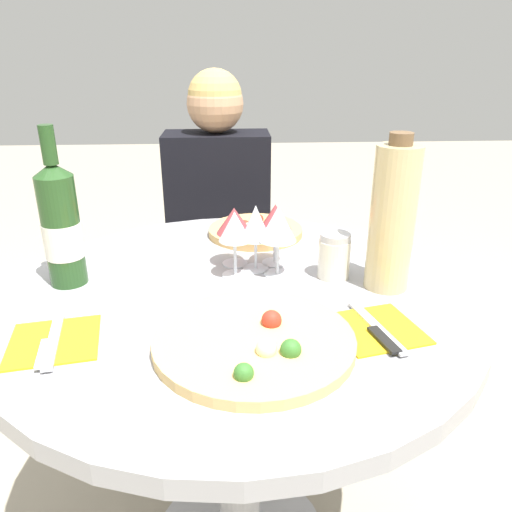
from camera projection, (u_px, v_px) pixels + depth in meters
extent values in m
cylinder|color=#B2B2B7|center=(239.00, 434.00, 1.19)|extent=(0.10, 0.10, 0.69)
cylinder|color=#9E9EA3|center=(236.00, 300.00, 1.05)|extent=(0.99, 0.99, 0.04)
cylinder|color=silver|center=(223.00, 372.00, 2.02)|extent=(0.35, 0.35, 0.01)
cylinder|color=silver|center=(222.00, 330.00, 1.94)|extent=(0.06, 0.06, 0.41)
cube|color=silver|center=(220.00, 279.00, 1.86)|extent=(0.39, 0.39, 0.03)
cube|color=silver|center=(219.00, 207.00, 1.94)|extent=(0.39, 0.02, 0.42)
cube|color=black|center=(222.00, 348.00, 1.80)|extent=(0.30, 0.30, 0.44)
cube|color=black|center=(218.00, 208.00, 1.75)|extent=(0.35, 0.18, 0.52)
sphere|color=tan|center=(215.00, 104.00, 1.61)|extent=(0.18, 0.18, 0.18)
sphere|color=tan|center=(215.00, 97.00, 1.60)|extent=(0.17, 0.17, 0.17)
cylinder|color=#DBB26B|center=(254.00, 341.00, 0.85)|extent=(0.35, 0.35, 0.02)
sphere|color=#B22D1E|center=(267.00, 349.00, 0.80)|extent=(0.02, 0.02, 0.02)
sphere|color=#336B28|center=(291.00, 349.00, 0.80)|extent=(0.03, 0.03, 0.03)
sphere|color=#B22D1E|center=(272.00, 320.00, 0.88)|extent=(0.04, 0.04, 0.04)
sphere|color=#336B28|center=(244.00, 373.00, 0.74)|extent=(0.03, 0.03, 0.03)
sphere|color=beige|center=(266.00, 349.00, 0.80)|extent=(0.03, 0.03, 0.03)
cylinder|color=tan|center=(256.00, 231.00, 1.36)|extent=(0.26, 0.26, 0.02)
sphere|color=beige|center=(249.00, 228.00, 1.33)|extent=(0.03, 0.03, 0.03)
sphere|color=beige|center=(232.00, 227.00, 1.35)|extent=(0.03, 0.03, 0.03)
sphere|color=#B22D1E|center=(275.00, 218.00, 1.41)|extent=(0.03, 0.03, 0.03)
sphere|color=#B22D1E|center=(244.00, 226.00, 1.34)|extent=(0.04, 0.04, 0.04)
sphere|color=#B22D1E|center=(258.00, 219.00, 1.40)|extent=(0.03, 0.03, 0.03)
sphere|color=#B22D1E|center=(232.00, 221.00, 1.40)|extent=(0.02, 0.02, 0.02)
cylinder|color=#23471E|center=(62.00, 231.00, 1.04)|extent=(0.08, 0.08, 0.24)
cone|color=#23471E|center=(52.00, 169.00, 0.99)|extent=(0.08, 0.08, 0.03)
cylinder|color=#23471E|center=(48.00, 145.00, 0.97)|extent=(0.03, 0.03, 0.08)
cylinder|color=silver|center=(63.00, 240.00, 1.05)|extent=(0.08, 0.08, 0.08)
cylinder|color=tan|center=(392.00, 220.00, 1.01)|extent=(0.09, 0.09, 0.30)
cylinder|color=brown|center=(401.00, 139.00, 0.95)|extent=(0.05, 0.05, 0.02)
cylinder|color=silver|center=(334.00, 259.00, 1.10)|extent=(0.07, 0.07, 0.09)
cylinder|color=#B2B2B7|center=(335.00, 237.00, 1.08)|extent=(0.07, 0.07, 0.02)
cylinder|color=silver|center=(275.00, 262.00, 1.18)|extent=(0.06, 0.06, 0.00)
cylinder|color=silver|center=(275.00, 246.00, 1.17)|extent=(0.01, 0.01, 0.08)
cone|color=#9E383D|center=(275.00, 217.00, 1.14)|extent=(0.08, 0.08, 0.06)
cylinder|color=silver|center=(277.00, 274.00, 1.12)|extent=(0.06, 0.06, 0.00)
cylinder|color=silver|center=(278.00, 257.00, 1.11)|extent=(0.01, 0.01, 0.08)
cone|color=silver|center=(278.00, 223.00, 1.08)|extent=(0.08, 0.08, 0.08)
cylinder|color=silver|center=(256.00, 269.00, 1.15)|extent=(0.06, 0.06, 0.00)
cylinder|color=silver|center=(256.00, 254.00, 1.14)|extent=(0.01, 0.01, 0.07)
cone|color=silver|center=(256.00, 222.00, 1.11)|extent=(0.07, 0.07, 0.08)
cylinder|color=silver|center=(235.00, 263.00, 1.18)|extent=(0.06, 0.06, 0.00)
cylinder|color=silver|center=(235.00, 248.00, 1.16)|extent=(0.01, 0.01, 0.08)
cone|color=#9E383D|center=(234.00, 221.00, 1.14)|extent=(0.08, 0.08, 0.06)
cylinder|color=silver|center=(236.00, 275.00, 1.12)|extent=(0.06, 0.06, 0.00)
cylinder|color=silver|center=(235.00, 258.00, 1.10)|extent=(0.01, 0.01, 0.08)
cone|color=silver|center=(235.00, 226.00, 1.07)|extent=(0.07, 0.07, 0.07)
cube|color=gold|center=(54.00, 341.00, 0.86)|extent=(0.18, 0.18, 0.00)
cube|color=silver|center=(54.00, 339.00, 0.86)|extent=(0.05, 0.19, 0.00)
cube|color=silver|center=(44.00, 353.00, 0.82)|extent=(0.04, 0.09, 0.00)
cube|color=gold|center=(376.00, 329.00, 0.90)|extent=(0.18, 0.18, 0.00)
cube|color=silver|center=(376.00, 326.00, 0.90)|extent=(0.06, 0.19, 0.00)
cube|color=black|center=(384.00, 339.00, 0.86)|extent=(0.04, 0.09, 0.00)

